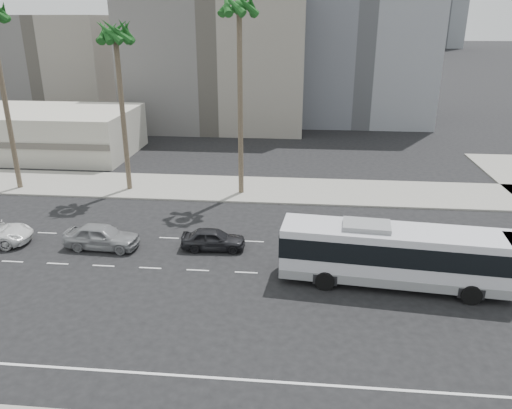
# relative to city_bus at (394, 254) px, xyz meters

# --- Properties ---
(ground) EXTENTS (700.00, 700.00, 0.00)m
(ground) POSITION_rel_city_bus_xyz_m (-5.57, 0.51, -1.94)
(ground) COLOR black
(ground) RESTS_ON ground
(sidewalk_north) EXTENTS (120.00, 7.00, 0.15)m
(sidewalk_north) POSITION_rel_city_bus_xyz_m (-5.57, 16.01, -1.87)
(sidewalk_north) COLOR gray
(sidewalk_north) RESTS_ON ground
(commercial_low) EXTENTS (22.00, 12.16, 5.00)m
(commercial_low) POSITION_rel_city_bus_xyz_m (-35.57, 26.50, 0.56)
(commercial_low) COLOR #BAB5A5
(commercial_low) RESTS_ON ground
(midrise_beige_west) EXTENTS (24.00, 18.00, 18.00)m
(midrise_beige_west) POSITION_rel_city_bus_xyz_m (-17.57, 45.51, 7.06)
(midrise_beige_west) COLOR slate
(midrise_beige_west) RESTS_ON ground
(midrise_gray_center) EXTENTS (20.00, 20.00, 26.00)m
(midrise_gray_center) POSITION_rel_city_bus_xyz_m (2.43, 52.51, 11.06)
(midrise_gray_center) COLOR slate
(midrise_gray_center) RESTS_ON ground
(midrise_beige_far) EXTENTS (18.00, 16.00, 15.00)m
(midrise_beige_far) POSITION_rel_city_bus_xyz_m (-43.57, 50.51, 5.56)
(midrise_beige_far) COLOR slate
(midrise_beige_far) RESTS_ON ground
(city_bus) EXTENTS (13.10, 4.12, 3.70)m
(city_bus) POSITION_rel_city_bus_xyz_m (0.00, 0.00, 0.00)
(city_bus) COLOR silver
(city_bus) RESTS_ON ground
(car_a) EXTENTS (1.92, 4.34, 1.45)m
(car_a) POSITION_rel_city_bus_xyz_m (-11.13, 3.60, -1.22)
(car_a) COLOR black
(car_a) RESTS_ON ground
(car_b) EXTENTS (2.25, 5.06, 1.69)m
(car_b) POSITION_rel_city_bus_xyz_m (-18.59, 3.04, -1.10)
(car_b) COLOR gray
(car_b) RESTS_ON ground
(palm_near) EXTENTS (4.92, 4.92, 16.56)m
(palm_near) POSITION_rel_city_bus_xyz_m (-10.67, 14.87, 13.06)
(palm_near) COLOR brown
(palm_near) RESTS_ON ground
(palm_mid) EXTENTS (4.67, 4.67, 14.45)m
(palm_mid) POSITION_rel_city_bus_xyz_m (-20.83, 14.93, 11.06)
(palm_mid) COLOR brown
(palm_mid) RESTS_ON ground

